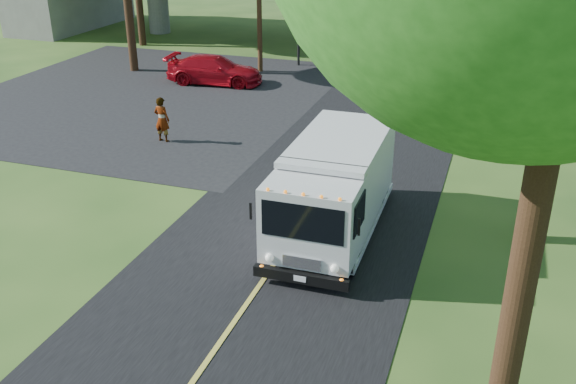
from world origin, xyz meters
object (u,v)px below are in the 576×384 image
at_px(traffic_signal, 299,6).
at_px(red_sedan, 215,70).
at_px(pedestrian, 162,120).
at_px(step_van, 334,186).

relative_size(traffic_signal, red_sedan, 1.09).
bearing_deg(traffic_signal, pedestrian, -94.69).
bearing_deg(red_sedan, step_van, -149.75).
xyz_separation_m(step_van, red_sedan, (-9.71, 13.37, -0.73)).
xyz_separation_m(red_sedan, pedestrian, (1.67, -8.32, 0.18)).
bearing_deg(red_sedan, traffic_signal, -34.55).
xyz_separation_m(traffic_signal, red_sedan, (-2.76, -5.02, -2.51)).
height_order(step_van, pedestrian, step_van).
distance_m(traffic_signal, red_sedan, 6.26).
relative_size(red_sedan, pedestrian, 2.74).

